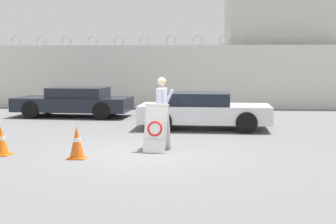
{
  "coord_description": "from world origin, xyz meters",
  "views": [
    {
      "loc": [
        1.42,
        -11.18,
        2.22
      ],
      "look_at": [
        0.52,
        1.58,
        0.84
      ],
      "focal_mm": 50.0,
      "sensor_mm": 36.0,
      "label": 1
    }
  ],
  "objects_px": {
    "security_guard": "(162,108)",
    "traffic_cone_near": "(1,141)",
    "traffic_cone_mid": "(77,142)",
    "parked_car_front_coupe": "(74,102)",
    "barricade_sign": "(157,128)",
    "parked_car_rear_sedan": "(203,110)"
  },
  "relations": [
    {
      "from": "traffic_cone_mid",
      "to": "parked_car_rear_sedan",
      "type": "relative_size",
      "value": 0.17
    },
    {
      "from": "traffic_cone_near",
      "to": "security_guard",
      "type": "bearing_deg",
      "value": 19.9
    },
    {
      "from": "parked_car_front_coupe",
      "to": "parked_car_rear_sedan",
      "type": "xyz_separation_m",
      "value": [
        5.19,
        -3.14,
        0.0
      ]
    },
    {
      "from": "parked_car_front_coupe",
      "to": "parked_car_rear_sedan",
      "type": "height_order",
      "value": "parked_car_rear_sedan"
    },
    {
      "from": "barricade_sign",
      "to": "parked_car_front_coupe",
      "type": "relative_size",
      "value": 0.25
    },
    {
      "from": "security_guard",
      "to": "parked_car_rear_sedan",
      "type": "distance_m",
      "value": 3.55
    },
    {
      "from": "security_guard",
      "to": "traffic_cone_mid",
      "type": "height_order",
      "value": "security_guard"
    },
    {
      "from": "traffic_cone_mid",
      "to": "parked_car_front_coupe",
      "type": "xyz_separation_m",
      "value": [
        -2.28,
        8.14,
        0.24
      ]
    },
    {
      "from": "parked_car_front_coupe",
      "to": "parked_car_rear_sedan",
      "type": "relative_size",
      "value": 1.09
    },
    {
      "from": "traffic_cone_near",
      "to": "parked_car_front_coupe",
      "type": "xyz_separation_m",
      "value": [
        -0.36,
        7.85,
        0.27
      ]
    },
    {
      "from": "traffic_cone_mid",
      "to": "parked_car_front_coupe",
      "type": "relative_size",
      "value": 0.16
    },
    {
      "from": "barricade_sign",
      "to": "security_guard",
      "type": "xyz_separation_m",
      "value": [
        0.08,
        0.64,
        0.43
      ]
    },
    {
      "from": "barricade_sign",
      "to": "parked_car_rear_sedan",
      "type": "xyz_separation_m",
      "value": [
        1.17,
        3.99,
        0.03
      ]
    },
    {
      "from": "security_guard",
      "to": "traffic_cone_near",
      "type": "bearing_deg",
      "value": 114.55
    },
    {
      "from": "barricade_sign",
      "to": "security_guard",
      "type": "height_order",
      "value": "security_guard"
    },
    {
      "from": "barricade_sign",
      "to": "traffic_cone_near",
      "type": "xyz_separation_m",
      "value": [
        -3.67,
        -0.72,
        -0.24
      ]
    },
    {
      "from": "traffic_cone_mid",
      "to": "parked_car_front_coupe",
      "type": "bearing_deg",
      "value": 105.62
    },
    {
      "from": "traffic_cone_near",
      "to": "traffic_cone_mid",
      "type": "height_order",
      "value": "traffic_cone_mid"
    },
    {
      "from": "barricade_sign",
      "to": "traffic_cone_mid",
      "type": "relative_size",
      "value": 1.56
    },
    {
      "from": "traffic_cone_mid",
      "to": "barricade_sign",
      "type": "bearing_deg",
      "value": 30.07
    },
    {
      "from": "parked_car_rear_sedan",
      "to": "traffic_cone_mid",
      "type": "bearing_deg",
      "value": -118.0
    },
    {
      "from": "parked_car_rear_sedan",
      "to": "parked_car_front_coupe",
      "type": "bearing_deg",
      "value": 151.06
    }
  ]
}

